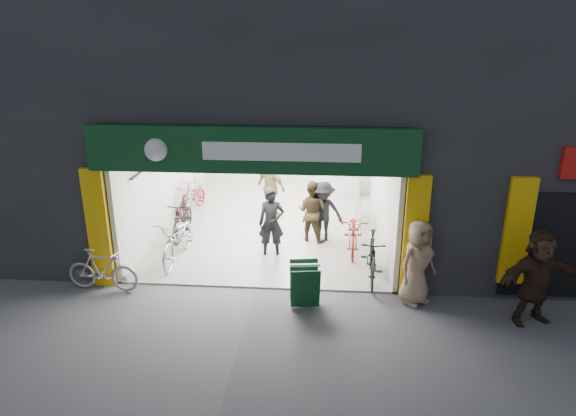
# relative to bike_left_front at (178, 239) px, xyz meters

# --- Properties ---
(ground) EXTENTS (60.00, 60.00, 0.00)m
(ground) POSITION_rel_bike_left_front_xyz_m (1.99, -1.28, -0.54)
(ground) COLOR #56565B
(ground) RESTS_ON ground
(building) EXTENTS (17.00, 10.27, 8.00)m
(building) POSITION_rel_bike_left_front_xyz_m (2.90, 3.70, 3.77)
(building) COLOR #232326
(building) RESTS_ON ground
(bike_left_front) EXTENTS (0.78, 2.09, 1.09)m
(bike_left_front) POSITION_rel_bike_left_front_xyz_m (0.00, 0.00, 0.00)
(bike_left_front) COLOR #ADACB1
(bike_left_front) RESTS_ON ground
(bike_left_midfront) EXTENTS (0.51, 1.75, 1.05)m
(bike_left_midfront) POSITION_rel_bike_left_front_xyz_m (-0.28, 1.38, -0.02)
(bike_left_midfront) COLOR black
(bike_left_midfront) RESTS_ON ground
(bike_left_midback) EXTENTS (0.89, 1.74, 0.87)m
(bike_left_midback) POSITION_rel_bike_left_front_xyz_m (-0.51, 3.32, -0.11)
(bike_left_midback) COLOR maroon
(bike_left_midback) RESTS_ON ground
(bike_left_back) EXTENTS (0.61, 1.87, 1.11)m
(bike_left_back) POSITION_rel_bike_left_front_xyz_m (-0.51, 3.42, 0.01)
(bike_left_back) COLOR #A6A6AA
(bike_left_back) RESTS_ON ground
(bike_right_front) EXTENTS (0.60, 1.80, 1.06)m
(bike_right_front) POSITION_rel_bike_left_front_xyz_m (4.49, -0.68, -0.01)
(bike_right_front) COLOR black
(bike_right_front) RESTS_ON ground
(bike_right_mid) EXTENTS (0.73, 1.84, 0.95)m
(bike_right_mid) POSITION_rel_bike_left_front_xyz_m (4.17, 0.85, -0.07)
(bike_right_mid) COLOR maroon
(bike_right_mid) RESTS_ON ground
(bike_right_back) EXTENTS (0.49, 1.63, 0.97)m
(bike_right_back) POSITION_rel_bike_left_front_xyz_m (4.39, 2.75, -0.06)
(bike_right_back) COLOR #B7B7BC
(bike_right_back) RESTS_ON ground
(parked_bike) EXTENTS (1.60, 0.56, 0.94)m
(parked_bike) POSITION_rel_bike_left_front_xyz_m (-1.17, -1.58, -0.07)
(parked_bike) COLOR #A5A4A9
(parked_bike) RESTS_ON ground
(customer_a) EXTENTS (0.66, 0.47, 1.70)m
(customer_a) POSITION_rel_bike_left_front_xyz_m (2.18, 0.41, 0.31)
(customer_a) COLOR black
(customer_a) RESTS_ON ground
(customer_b) EXTENTS (0.96, 0.86, 1.63)m
(customer_b) POSITION_rel_bike_left_front_xyz_m (3.11, 1.39, 0.27)
(customer_b) COLOR #3B2E1B
(customer_b) RESTS_ON ground
(customer_c) EXTENTS (1.08, 0.67, 1.61)m
(customer_c) POSITION_rel_bike_left_front_xyz_m (3.39, 1.38, 0.26)
(customer_c) COLOR black
(customer_c) RESTS_ON ground
(customer_d) EXTENTS (1.08, 0.99, 1.77)m
(customer_d) POSITION_rel_bike_left_front_xyz_m (1.88, 3.16, 0.34)
(customer_d) COLOR #886C4F
(customer_d) RESTS_ON ground
(pedestrian_near) EXTENTS (1.02, 0.96, 1.75)m
(pedestrian_near) POSITION_rel_bike_left_front_xyz_m (5.29, -1.58, 0.33)
(pedestrian_near) COLOR #937556
(pedestrian_near) RESTS_ON ground
(pedestrian_far) EXTENTS (1.82, 1.05, 1.87)m
(pedestrian_far) POSITION_rel_bike_left_front_xyz_m (7.36, -2.15, 0.39)
(pedestrian_far) COLOR #312016
(pedestrian_far) RESTS_ON ground
(sandwich_board) EXTENTS (0.64, 0.65, 0.88)m
(sandwich_board) POSITION_rel_bike_left_front_xyz_m (3.08, -1.90, -0.06)
(sandwich_board) COLOR #0E381D
(sandwich_board) RESTS_ON ground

